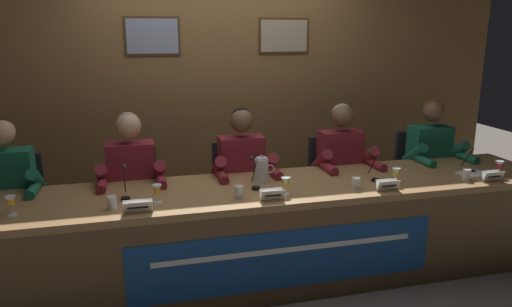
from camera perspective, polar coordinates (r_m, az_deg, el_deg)
The scene contains 32 objects.
ground_plane at distance 3.78m, azimuth 0.00°, elevation -14.60°, with size 12.00×12.00×0.00m, color #70665B.
wall_back_panelled at distance 4.70m, azimuth -4.31°, elevation 7.85°, with size 5.87×0.14×2.60m.
conference_table at distance 3.45m, azimuth 0.54°, elevation -7.95°, with size 4.67×0.83×0.73m.
chair_far_left at distance 4.15m, azimuth -26.56°, elevation -6.71°, with size 0.44×0.44×0.92m.
panelist_far_left at distance 3.88m, azimuth -27.59°, elevation -3.91°, with size 0.51×0.48×1.24m.
juice_glass_far_left at distance 3.30m, azimuth -27.18°, elevation -5.15°, with size 0.06×0.06×0.12m.
chair_left at distance 4.04m, azimuth -14.33°, elevation -6.11°, with size 0.44×0.44×0.92m.
panelist_left at distance 3.77m, azimuth -14.56°, elevation -3.20°, with size 0.51×0.48×1.24m.
nameplate_left at distance 3.08m, azimuth -13.88°, elevation -6.16°, with size 0.18×0.06×0.08m.
juice_glass_left at distance 3.21m, azimuth -11.69°, elevation -4.30°, with size 0.06×0.06×0.12m.
water_cup_left at distance 3.19m, azimuth -16.77°, elevation -5.68°, with size 0.06×0.06×0.08m.
microphone_left at distance 3.35m, azimuth -15.34°, elevation -3.97°, with size 0.06×0.17×0.22m.
chair_center at distance 4.13m, azimuth -2.08°, elevation -5.23°, with size 0.44×0.44×0.92m.
panelist_center at distance 3.86m, azimuth -1.48°, elevation -2.31°, with size 0.51×0.48×1.24m.
nameplate_center at distance 3.20m, azimuth 1.93°, elevation -4.93°, with size 0.16×0.06×0.08m.
juice_glass_center at distance 3.31m, azimuth 3.55°, elevation -3.47°, with size 0.06×0.06×0.12m.
water_cup_center at distance 3.25m, azimuth -2.02°, elevation -4.68°, with size 0.06×0.06×0.08m.
microphone_center at distance 3.45m, azimuth -0.19°, elevation -2.91°, with size 0.06×0.17×0.22m.
chair_right at distance 4.39m, azimuth 9.15°, elevation -4.20°, with size 0.44×0.44×0.92m.
panelist_right at distance 4.13m, azimuth 10.41°, elevation -1.40°, with size 0.51×0.48×1.24m.
nameplate_right at distance 3.52m, azimuth 15.42°, elevation -3.64°, with size 0.16×0.06×0.08m.
juice_glass_right at distance 3.67m, azimuth 16.33°, elevation -2.21°, with size 0.06×0.06×0.12m.
water_cup_right at distance 3.51m, azimuth 11.80°, elevation -3.53°, with size 0.06×0.06×0.08m.
microphone_right at distance 3.74m, azimuth 13.80°, elevation -1.96°, with size 0.06×0.17×0.22m.
chair_far_right at distance 4.80m, azimuth 18.79°, elevation -3.20°, with size 0.44×0.44×0.92m.
panelist_far_right at distance 4.56m, azimuth 20.42°, elevation -0.59°, with size 0.51×0.48×1.24m.
nameplate_far_right at distance 4.02m, azimuth 26.34°, elevation -2.41°, with size 0.16×0.06×0.08m.
juice_glass_far_right at distance 4.17m, azimuth 26.98°, elevation -1.29°, with size 0.06×0.06×0.12m.
water_cup_far_right at distance 3.97m, azimuth 23.78°, elevation -2.39°, with size 0.06×0.06×0.08m.
microphone_far_right at distance 4.22m, azimuth 24.01°, elevation -0.94°, with size 0.06×0.17×0.22m.
water_pitcher_central at distance 3.56m, azimuth 0.70°, elevation -1.98°, with size 0.15×0.10×0.21m.
document_stack_far_right at distance 4.16m, azimuth 24.33°, elevation -2.15°, with size 0.24×0.20×0.01m.
Camera 1 is at (-0.83, -3.20, 1.83)m, focal length 33.59 mm.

